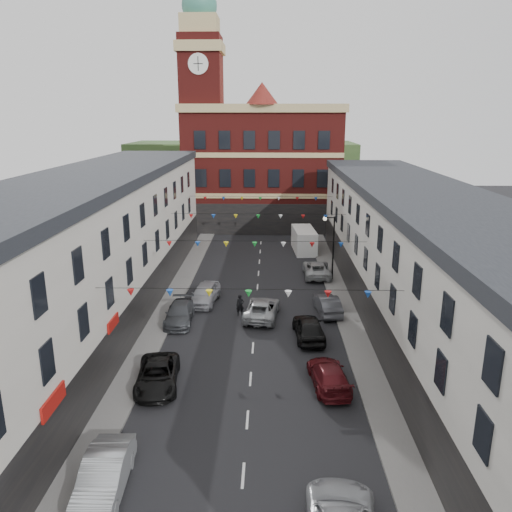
# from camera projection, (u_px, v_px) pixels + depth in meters

# --- Properties ---
(ground) EXTENTS (160.00, 160.00, 0.00)m
(ground) POSITION_uv_depth(u_px,v_px,m) (253.00, 348.00, 32.56)
(ground) COLOR black
(ground) RESTS_ON ground
(pavement_left) EXTENTS (1.80, 64.00, 0.15)m
(pavement_left) POSITION_uv_depth(u_px,v_px,m) (155.00, 333.00, 34.66)
(pavement_left) COLOR #605E5B
(pavement_left) RESTS_ON ground
(pavement_right) EXTENTS (1.80, 64.00, 0.15)m
(pavement_right) POSITION_uv_depth(u_px,v_px,m) (354.00, 335.00, 34.28)
(pavement_right) COLOR #605E5B
(pavement_right) RESTS_ON ground
(terrace_left) EXTENTS (8.40, 56.00, 10.70)m
(terrace_left) POSITION_uv_depth(u_px,v_px,m) (72.00, 264.00, 32.39)
(terrace_left) COLOR beige
(terrace_left) RESTS_ON ground
(terrace_right) EXTENTS (8.40, 56.00, 9.70)m
(terrace_right) POSITION_uv_depth(u_px,v_px,m) (437.00, 274.00, 31.89)
(terrace_right) COLOR silver
(terrace_right) RESTS_ON ground
(civic_building) EXTENTS (20.60, 13.30, 18.50)m
(civic_building) POSITION_uv_depth(u_px,v_px,m) (262.00, 166.00, 66.87)
(civic_building) COLOR maroon
(civic_building) RESTS_ON ground
(clock_tower) EXTENTS (5.60, 5.60, 30.00)m
(clock_tower) POSITION_uv_depth(u_px,v_px,m) (202.00, 113.00, 62.39)
(clock_tower) COLOR maroon
(clock_tower) RESTS_ON ground
(distant_hill) EXTENTS (40.00, 14.00, 10.00)m
(distant_hill) POSITION_uv_depth(u_px,v_px,m) (243.00, 170.00, 90.97)
(distant_hill) COLOR #2A4821
(distant_hill) RESTS_ON ground
(street_lamp) EXTENTS (1.10, 0.36, 6.00)m
(street_lamp) POSITION_uv_depth(u_px,v_px,m) (331.00, 239.00, 44.80)
(street_lamp) COLOR black
(street_lamp) RESTS_ON ground
(car_left_b) EXTENTS (1.90, 4.81, 1.56)m
(car_left_b) POSITION_uv_depth(u_px,v_px,m) (104.00, 476.00, 19.87)
(car_left_b) COLOR #999DA0
(car_left_b) RESTS_ON ground
(car_left_c) EXTENTS (2.81, 5.10, 1.35)m
(car_left_c) POSITION_uv_depth(u_px,v_px,m) (157.00, 375.00, 27.80)
(car_left_c) COLOR black
(car_left_c) RESTS_ON ground
(car_left_d) EXTENTS (2.10, 4.81, 1.38)m
(car_left_d) POSITION_uv_depth(u_px,v_px,m) (180.00, 313.00, 36.45)
(car_left_d) COLOR #3E4145
(car_left_d) RESTS_ON ground
(car_left_e) EXTENTS (2.43, 4.89, 1.60)m
(car_left_e) POSITION_uv_depth(u_px,v_px,m) (205.00, 294.00, 40.18)
(car_left_e) COLOR gray
(car_left_e) RESTS_ON ground
(car_right_c) EXTENTS (2.38, 4.86, 1.36)m
(car_right_c) POSITION_uv_depth(u_px,v_px,m) (329.00, 375.00, 27.80)
(car_right_c) COLOR #551116
(car_right_c) RESTS_ON ground
(car_right_d) EXTENTS (2.19, 4.76, 1.58)m
(car_right_d) POSITION_uv_depth(u_px,v_px,m) (309.00, 328.00, 33.76)
(car_right_d) COLOR black
(car_right_d) RESTS_ON ground
(car_right_e) EXTENTS (1.99, 4.46, 1.42)m
(car_right_e) POSITION_uv_depth(u_px,v_px,m) (327.00, 304.00, 38.12)
(car_right_e) COLOR #494A50
(car_right_e) RESTS_ON ground
(car_right_f) EXTENTS (2.39, 5.19, 1.44)m
(car_right_f) POSITION_uv_depth(u_px,v_px,m) (317.00, 269.00, 46.92)
(car_right_f) COLOR #ABAEB0
(car_right_f) RESTS_ON ground
(moving_car) EXTENTS (2.93, 5.29, 1.40)m
(moving_car) POSITION_uv_depth(u_px,v_px,m) (262.00, 309.00, 37.33)
(moving_car) COLOR #ADB1B5
(moving_car) RESTS_ON ground
(white_van) EXTENTS (2.62, 5.87, 2.53)m
(white_van) POSITION_uv_depth(u_px,v_px,m) (304.00, 240.00, 55.55)
(white_van) COLOR white
(white_van) RESTS_ON ground
(pedestrian) EXTENTS (0.67, 0.51, 1.66)m
(pedestrian) POSITION_uv_depth(u_px,v_px,m) (240.00, 305.00, 37.64)
(pedestrian) COLOR black
(pedestrian) RESTS_ON ground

